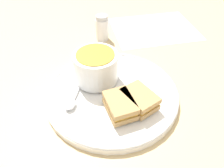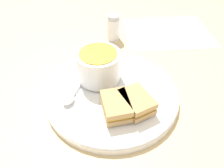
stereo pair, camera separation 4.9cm
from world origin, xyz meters
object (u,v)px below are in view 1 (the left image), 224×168
at_px(soup_bowl, 96,67).
at_px(spoon, 72,101).
at_px(sandwich_half_far, 139,99).
at_px(salt_shaker, 102,28).
at_px(sandwich_half_near, 120,105).

xyz_separation_m(soup_bowl, spoon, (0.08, -0.05, -0.03)).
bearing_deg(sandwich_half_far, soup_bowl, -128.48).
bearing_deg(salt_shaker, sandwich_half_near, 11.88).
bearing_deg(sandwich_half_far, sandwich_half_near, -63.65).
relative_size(soup_bowl, sandwich_half_near, 1.16).
bearing_deg(sandwich_half_far, spoon, -88.72).
bearing_deg(spoon, sandwich_half_near, 89.47).
xyz_separation_m(soup_bowl, sandwich_half_near, (0.10, 0.06, -0.02)).
bearing_deg(soup_bowl, spoon, -28.60).
bearing_deg(spoon, sandwich_half_far, 99.73).
height_order(sandwich_half_near, salt_shaker, salt_shaker).
bearing_deg(sandwich_half_near, spoon, -98.98).
xyz_separation_m(spoon, sandwich_half_near, (0.02, 0.11, 0.01)).
distance_m(spoon, salt_shaker, 0.30).
bearing_deg(spoon, salt_shaker, -179.12).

